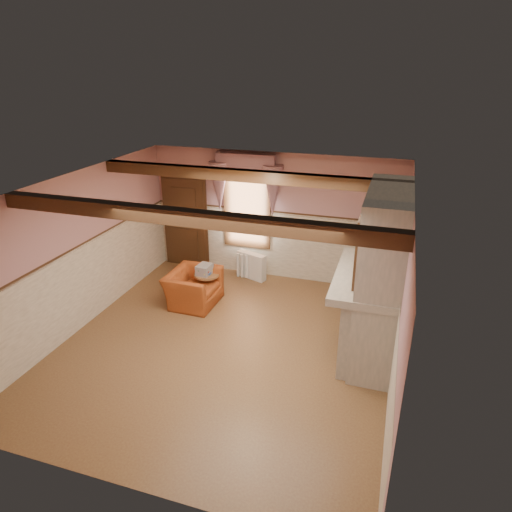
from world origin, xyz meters
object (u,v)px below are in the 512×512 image
(radiator, at_px, (251,266))
(bowl, at_px, (369,276))
(side_table, at_px, (207,286))
(oil_lamp, at_px, (373,251))
(mantel_clock, at_px, (374,250))
(armchair, at_px, (193,288))

(radiator, xyz_separation_m, bowl, (2.66, -2.29, 1.17))
(side_table, height_order, oil_lamp, oil_lamp)
(bowl, relative_size, mantel_clock, 1.56)
(radiator, relative_size, oil_lamp, 2.50)
(bowl, xyz_separation_m, oil_lamp, (0.00, 0.82, 0.09))
(bowl, bearing_deg, oil_lamp, 90.00)
(side_table, xyz_separation_m, bowl, (3.23, -1.10, 1.19))
(oil_lamp, bearing_deg, side_table, 175.04)
(side_table, bearing_deg, armchair, -122.55)
(bowl, bearing_deg, mantel_clock, 90.00)
(radiator, height_order, mantel_clock, mantel_clock)
(radiator, distance_m, bowl, 3.70)
(armchair, distance_m, oil_lamp, 3.62)
(mantel_clock, relative_size, oil_lamp, 0.86)
(armchair, distance_m, radiator, 1.65)
(oil_lamp, bearing_deg, bowl, -90.00)
(armchair, xyz_separation_m, mantel_clock, (3.40, 0.17, 1.18))
(armchair, xyz_separation_m, oil_lamp, (3.40, -0.00, 1.22))
(side_table, relative_size, oil_lamp, 1.96)
(side_table, bearing_deg, bowl, -18.77)
(side_table, distance_m, bowl, 3.61)
(bowl, height_order, mantel_clock, mantel_clock)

